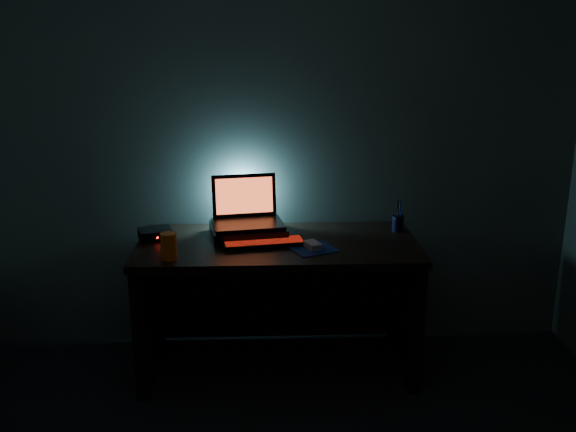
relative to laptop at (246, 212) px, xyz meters
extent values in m
cube|color=#404945|center=(0.17, 0.22, 0.38)|extent=(3.50, 0.00, 2.50)
cube|color=black|center=(0.17, -0.16, -0.14)|extent=(1.50, 0.70, 0.04)
cube|color=black|center=(-0.54, -0.16, -0.52)|extent=(0.06, 0.64, 0.71)
cube|color=black|center=(0.88, -0.16, -0.52)|extent=(0.06, 0.64, 0.71)
cube|color=black|center=(0.17, 0.17, -0.52)|extent=(1.38, 0.02, 0.65)
cube|color=black|center=(0.01, -0.05, -0.09)|extent=(0.44, 0.36, 0.06)
cube|color=black|center=(0.01, -0.05, -0.05)|extent=(0.42, 0.32, 0.02)
cube|color=black|center=(-0.01, 0.08, 0.08)|extent=(0.36, 0.10, 0.24)
cube|color=#E64318|center=(-0.01, 0.07, 0.08)|extent=(0.32, 0.08, 0.20)
cube|color=black|center=(0.09, -0.22, -0.11)|extent=(0.45, 0.21, 0.02)
cube|color=red|center=(0.09, -0.22, -0.09)|extent=(0.43, 0.18, 0.00)
cube|color=navy|center=(0.35, -0.28, -0.12)|extent=(0.28, 0.27, 0.00)
cube|color=gray|center=(0.35, -0.28, -0.10)|extent=(0.10, 0.12, 0.03)
cylinder|color=black|center=(0.85, 0.00, -0.07)|extent=(0.09, 0.09, 0.09)
cylinder|color=#FF640D|center=(-0.38, -0.40, -0.05)|extent=(0.10, 0.10, 0.13)
cube|color=black|center=(-0.49, -0.08, -0.09)|extent=(0.20, 0.18, 0.06)
sphere|color=#FF0C07|center=(-0.47, -0.15, -0.09)|extent=(0.01, 0.01, 0.01)
camera|label=1|loc=(0.10, -3.41, 0.99)|focal=40.00mm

